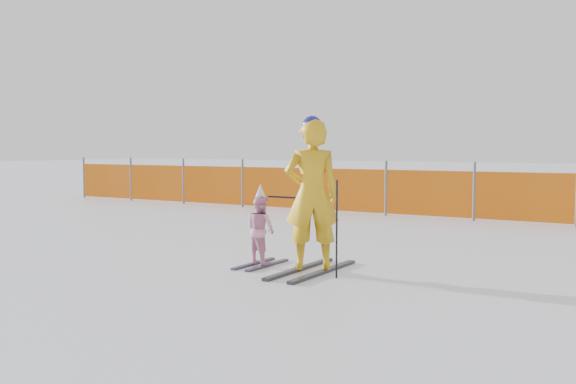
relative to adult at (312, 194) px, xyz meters
name	(u,v)px	position (x,y,z in m)	size (l,w,h in m)	color
ground	(266,278)	(-0.27, -0.63, -0.97)	(120.00, 120.00, 0.00)	white
adult	(312,194)	(0.00, 0.00, 0.00)	(0.81, 1.62, 1.95)	black
child	(261,229)	(-0.78, 0.01, -0.48)	(0.52, 0.94, 1.08)	black
ski_poles	(320,219)	(0.19, -0.14, -0.28)	(1.12, 0.23, 1.17)	black
safety_fence	(337,189)	(-3.05, 6.65, -0.42)	(17.66, 0.06, 1.25)	#595960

